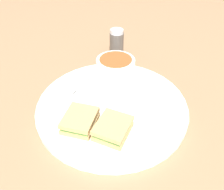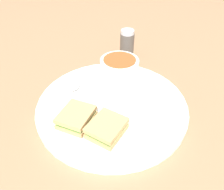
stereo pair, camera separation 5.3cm
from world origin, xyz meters
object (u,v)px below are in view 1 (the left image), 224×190
object	(u,v)px
soup_bowl	(116,71)
spoon	(72,89)
sandwich_half_near	(79,120)
salt_shaker	(117,43)
sandwich_half_far	(113,128)

from	to	relation	value
soup_bowl	spoon	xyz separation A→B (m)	(0.06, 0.10, -0.03)
sandwich_half_near	soup_bowl	bearing A→B (deg)	-75.57
salt_shaker	sandwich_half_near	bearing A→B (deg)	117.96
sandwich_half_near	sandwich_half_far	xyz separation A→B (m)	(-0.07, -0.03, 0.00)
salt_shaker	sandwich_half_far	bearing A→B (deg)	129.88
spoon	sandwich_half_near	bearing A→B (deg)	48.50
soup_bowl	sandwich_half_far	size ratio (longest dim) A/B	1.06
sandwich_half_far	salt_shaker	world-z (taller)	salt_shaker
spoon	salt_shaker	distance (m)	0.26
soup_bowl	sandwich_half_near	xyz separation A→B (m)	(-0.04, 0.17, -0.02)
soup_bowl	sandwich_half_near	bearing A→B (deg)	104.43
spoon	sandwich_half_near	world-z (taller)	sandwich_half_near
soup_bowl	salt_shaker	bearing A→B (deg)	-49.88
soup_bowl	salt_shaker	xyz separation A→B (m)	(0.12, -0.15, -0.01)
sandwich_half_far	sandwich_half_near	bearing A→B (deg)	23.72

